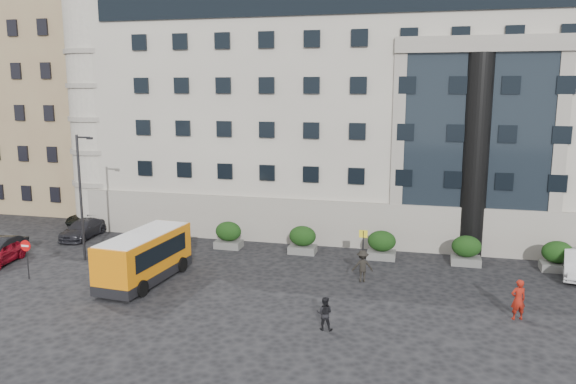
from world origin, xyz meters
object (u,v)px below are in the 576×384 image
bus_stop_sign (363,243)px  hedge_c (382,245)px  hedge_b (303,239)px  pedestrian_c (363,266)px  parked_car_c (83,229)px  red_truck (107,201)px  pedestrian_b (325,313)px  parked_car_d (92,216)px  street_lamp (81,193)px  hedge_e (557,256)px  pedestrian_a (518,300)px  minibus (144,255)px  no_entry_sign (26,252)px  hedge_d (466,250)px  hedge_a (228,235)px

bus_stop_sign → hedge_c: bearing=72.2°
hedge_b → pedestrian_c: bearing=-46.1°
hedge_b → parked_car_c: bearing=-180.0°
red_truck → pedestrian_b: bearing=-40.9°
hedge_b → parked_car_c: hedge_b is taller
pedestrian_b → parked_car_d: bearing=-36.6°
street_lamp → pedestrian_c: street_lamp is taller
hedge_e → bus_stop_sign: size_ratio=0.73×
street_lamp → pedestrian_a: 25.81m
hedge_c → minibus: 14.78m
street_lamp → no_entry_sign: size_ratio=3.45×
hedge_e → red_truck: bearing=168.7°
bus_stop_sign → parked_car_d: bus_stop_sign is taller
hedge_b → parked_car_c: size_ratio=0.41×
hedge_e → no_entry_sign: (-29.80, -8.84, 0.72)m
no_entry_sign → parked_car_d: bearing=107.5°
hedge_b → hedge_c: bearing=0.0°
hedge_d → red_truck: bearing=166.7°
hedge_c → pedestrian_b: bearing=-98.2°
hedge_a → no_entry_sign: bearing=-135.5°
pedestrian_b → red_truck: bearing=-40.9°
hedge_b → pedestrian_a: (12.22, -8.22, 0.06)m
hedge_c → hedge_d: (5.20, 0.00, 0.00)m
hedge_d → pedestrian_a: size_ratio=0.93×
no_entry_sign → minibus: minibus is taller
hedge_c → parked_car_c: 21.69m
hedge_b → parked_car_c: (-16.49, -0.00, -0.28)m
hedge_d → hedge_b: bearing=180.0°
pedestrian_b → hedge_d: bearing=-122.1°
hedge_b → hedge_e: (15.60, 0.00, 0.00)m
no_entry_sign → pedestrian_c: (18.69, 4.17, -0.74)m
bus_stop_sign → parked_car_c: bearing=172.3°
hedge_b → hedge_e: same height
hedge_b → bus_stop_sign: bus_stop_sign is taller
hedge_a → hedge_c: 10.40m
bus_stop_sign → minibus: minibus is taller
no_entry_sign → hedge_c: bearing=24.5°
parked_car_c → hedge_a: bearing=-3.1°
hedge_b → hedge_c: size_ratio=1.00×
hedge_a → no_entry_sign: no_entry_sign is taller
hedge_c → minibus: size_ratio=0.27×
hedge_c → street_lamp: 19.27m
hedge_a → red_truck: red_truck is taller
pedestrian_a → pedestrian_b: 9.30m
hedge_a → minibus: 7.93m
hedge_d → minibus: (-17.88, -7.57, 0.62)m
street_lamp → parked_car_d: street_lamp is taller
hedge_d → no_entry_sign: no_entry_sign is taller
hedge_c → parked_car_d: bearing=170.6°
hedge_c → pedestrian_a: bearing=-49.5°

